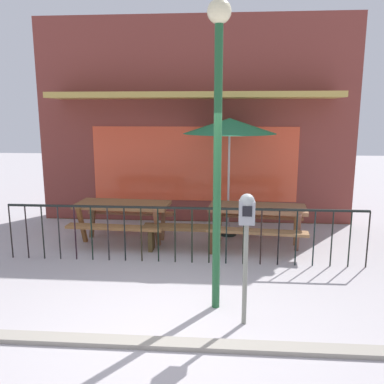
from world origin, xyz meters
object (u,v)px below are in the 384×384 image
(parking_meter_near, at_px, (246,225))
(street_lamp, at_px, (218,115))
(picnic_table_right, at_px, (257,215))
(patio_umbrella, at_px, (230,127))
(picnic_table_left, at_px, (123,211))
(patio_bench, at_px, (181,232))

(parking_meter_near, xyz_separation_m, street_lamp, (-0.35, 0.40, 1.24))
(street_lamp, bearing_deg, picnic_table_right, 73.70)
(picnic_table_right, bearing_deg, patio_umbrella, 129.73)
(picnic_table_left, relative_size, patio_bench, 1.34)
(patio_umbrella, bearing_deg, picnic_table_right, -50.27)
(patio_bench, relative_size, street_lamp, 0.37)
(patio_umbrella, xyz_separation_m, street_lamp, (-0.20, -3.17, 0.25))
(picnic_table_right, height_order, patio_umbrella, patio_umbrella)
(parking_meter_near, distance_m, street_lamp, 1.35)
(patio_bench, distance_m, street_lamp, 3.07)
(picnic_table_left, height_order, picnic_table_right, same)
(patio_umbrella, relative_size, patio_bench, 1.71)
(picnic_table_left, distance_m, picnic_table_right, 2.60)
(picnic_table_right, xyz_separation_m, patio_umbrella, (-0.54, 0.65, 1.62))
(patio_bench, xyz_separation_m, street_lamp, (0.66, -2.11, 2.13))
(patio_bench, bearing_deg, street_lamp, -72.57)
(patio_umbrella, relative_size, street_lamp, 0.64)
(patio_bench, bearing_deg, picnic_table_right, 16.38)
(patio_umbrella, bearing_deg, parking_meter_near, -87.64)
(picnic_table_left, bearing_deg, patio_bench, -22.29)
(picnic_table_right, distance_m, parking_meter_near, 3.02)
(parking_meter_near, bearing_deg, picnic_table_left, 126.29)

